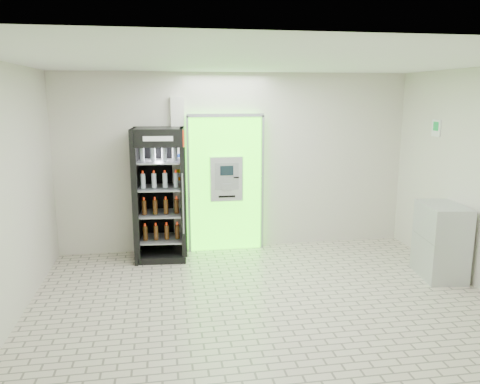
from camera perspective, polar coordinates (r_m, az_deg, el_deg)
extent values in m
plane|color=#BEB39D|center=(6.07, 3.42, -13.91)|extent=(6.00, 6.00, 0.00)
plane|color=beige|center=(8.01, -0.45, 3.64)|extent=(6.00, 0.00, 6.00)
plane|color=beige|center=(3.29, 13.61, -8.56)|extent=(6.00, 0.00, 6.00)
plane|color=beige|center=(5.72, -27.11, -0.91)|extent=(0.00, 5.00, 5.00)
plane|color=white|center=(5.49, 3.82, 15.63)|extent=(6.00, 6.00, 0.00)
cube|color=#3EFF15|center=(7.97, -1.78, 1.05)|extent=(1.20, 0.12, 2.30)
cube|color=gray|center=(7.77, -1.77, 9.32)|extent=(1.28, 0.04, 0.06)
cube|color=gray|center=(7.84, -6.28, 0.81)|extent=(0.04, 0.04, 2.30)
cube|color=gray|center=(8.01, 2.75, 1.09)|extent=(0.04, 0.04, 2.30)
cube|color=black|center=(8.08, -1.00, -3.54)|extent=(0.62, 0.01, 0.67)
cube|color=black|center=(7.77, -4.27, 6.92)|extent=(0.22, 0.01, 0.18)
cube|color=#B4B6BC|center=(7.84, -1.68, 1.62)|extent=(0.55, 0.12, 0.75)
cube|color=black|center=(7.75, -1.62, 2.63)|extent=(0.22, 0.01, 0.16)
cube|color=gray|center=(7.80, -1.61, 0.60)|extent=(0.16, 0.01, 0.12)
cube|color=black|center=(7.80, -0.45, 1.79)|extent=(0.09, 0.01, 0.02)
cube|color=black|center=(7.84, -1.60, -0.55)|extent=(0.28, 0.01, 0.03)
cube|color=silver|center=(7.90, -7.43, 1.96)|extent=(0.22, 0.10, 2.60)
cube|color=#193FB2|center=(7.79, -7.48, 4.43)|extent=(0.09, 0.01, 0.06)
cube|color=red|center=(7.81, -7.46, 3.49)|extent=(0.09, 0.01, 0.06)
cube|color=yellow|center=(7.83, -7.43, 2.54)|extent=(0.09, 0.01, 0.06)
cube|color=orange|center=(7.85, -7.41, 1.61)|extent=(0.09, 0.01, 0.06)
cube|color=red|center=(7.87, -7.38, 0.68)|extent=(0.09, 0.01, 0.06)
cube|color=black|center=(7.62, -9.72, -0.28)|extent=(0.85, 0.78, 2.13)
cube|color=black|center=(7.95, -9.72, 0.22)|extent=(0.80, 0.12, 2.13)
cube|color=#B62409|center=(7.13, -9.97, 6.42)|extent=(0.78, 0.07, 0.25)
cube|color=white|center=(7.12, -9.97, 6.42)|extent=(0.45, 0.04, 0.07)
cube|color=black|center=(7.89, -9.47, -7.47)|extent=(0.85, 0.78, 0.11)
cylinder|color=gray|center=(7.27, -6.97, -1.45)|extent=(0.03, 0.03, 0.96)
cube|color=gray|center=(7.81, -9.53, -5.63)|extent=(0.72, 0.67, 0.02)
cube|color=gray|center=(7.69, -9.64, -2.60)|extent=(0.72, 0.67, 0.02)
cube|color=gray|center=(7.60, -9.75, 0.51)|extent=(0.72, 0.67, 0.02)
cube|color=gray|center=(7.53, -9.86, 3.69)|extent=(0.72, 0.67, 0.02)
cube|color=#B4B6BC|center=(7.45, 23.29, -5.50)|extent=(0.66, 0.89, 1.08)
cube|color=gray|center=(7.29, 21.51, -5.27)|extent=(0.12, 0.79, 0.01)
cube|color=white|center=(7.97, 22.82, 7.18)|extent=(0.02, 0.22, 0.26)
cube|color=#0B8031|center=(7.96, 22.76, 7.40)|extent=(0.00, 0.14, 0.14)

